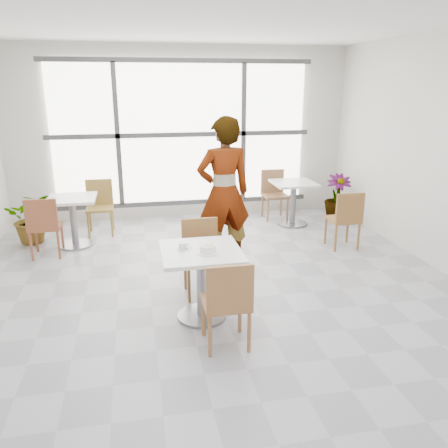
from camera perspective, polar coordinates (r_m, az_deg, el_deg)
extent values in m
plane|color=#9E9EA5|center=(5.17, -0.66, -9.65)|extent=(7.00, 7.00, 0.00)
plane|color=white|center=(4.66, -0.80, 25.39)|extent=(7.00, 7.00, 0.00)
plane|color=silver|center=(8.12, -5.39, 11.27)|extent=(6.00, 0.00, 6.00)
plane|color=silver|center=(1.58, 24.58, -16.80)|extent=(6.00, 0.00, 6.00)
cube|color=white|center=(8.06, -5.34, 11.23)|extent=(4.40, 0.04, 2.40)
cube|color=#3F3F42|center=(8.03, -5.32, 11.21)|extent=(4.60, 0.05, 0.08)
cube|color=#3F3F42|center=(7.99, -13.32, 10.79)|extent=(0.08, 0.05, 2.40)
cube|color=#3F3F42|center=(8.22, 2.47, 11.40)|extent=(0.08, 0.05, 2.40)
cube|color=#3F3F42|center=(8.25, -5.09, 2.75)|extent=(4.60, 0.05, 0.08)
cube|color=#3F3F42|center=(8.00, -5.58, 19.93)|extent=(4.60, 0.05, 0.08)
cube|color=white|center=(4.54, -2.94, -3.55)|extent=(0.80, 0.80, 0.04)
cylinder|color=gray|center=(4.69, -2.87, -7.84)|extent=(0.10, 0.10, 0.71)
cylinder|color=gray|center=(4.84, -2.80, -11.48)|extent=(0.52, 0.52, 0.03)
cube|color=#A36A3E|center=(4.19, 0.20, -9.90)|extent=(0.42, 0.42, 0.04)
cube|color=#A36A3E|center=(3.92, 0.77, -8.16)|extent=(0.42, 0.04, 0.42)
cylinder|color=#A36A3E|center=(4.48, 2.03, -11.21)|extent=(0.04, 0.04, 0.41)
cylinder|color=#A36A3E|center=(4.18, 3.20, -13.52)|extent=(0.04, 0.04, 0.41)
cylinder|color=#A36A3E|center=(4.42, -2.61, -11.65)|extent=(0.04, 0.04, 0.41)
cylinder|color=#A36A3E|center=(4.12, -1.81, -14.04)|extent=(0.04, 0.04, 0.41)
cube|color=brown|center=(5.15, -2.76, -4.55)|extent=(0.42, 0.42, 0.04)
cube|color=brown|center=(5.24, -3.11, -1.46)|extent=(0.42, 0.04, 0.42)
cylinder|color=brown|center=(5.05, -4.44, -7.81)|extent=(0.04, 0.04, 0.41)
cylinder|color=brown|center=(5.38, -4.92, -6.21)|extent=(0.04, 0.04, 0.41)
cylinder|color=brown|center=(5.10, -0.40, -7.49)|extent=(0.04, 0.04, 0.41)
cylinder|color=brown|center=(5.43, -1.12, -5.93)|extent=(0.04, 0.04, 0.41)
cylinder|color=white|center=(4.45, -2.04, -3.65)|extent=(0.21, 0.21, 0.01)
cylinder|color=white|center=(4.43, -2.05, -3.15)|extent=(0.16, 0.16, 0.07)
torus|color=white|center=(4.42, -2.05, -2.77)|extent=(0.16, 0.16, 0.01)
cylinder|color=beige|center=(4.43, -2.05, -3.18)|extent=(0.14, 0.14, 0.05)
cylinder|color=beige|center=(4.42, -2.51, -2.77)|extent=(0.03, 0.03, 0.02)
cylinder|color=beige|center=(4.45, -2.25, -2.59)|extent=(0.03, 0.03, 0.02)
cylinder|color=beige|center=(4.45, -1.53, -2.61)|extent=(0.03, 0.03, 0.02)
cylinder|color=#F3EA9D|center=(4.43, -2.19, -2.66)|extent=(0.03, 0.03, 0.01)
cylinder|color=beige|center=(4.39, -1.74, -2.83)|extent=(0.03, 0.03, 0.01)
cylinder|color=beige|center=(4.43, -2.11, -2.77)|extent=(0.03, 0.03, 0.01)
cylinder|color=#F8E4A0|center=(4.42, -2.09, -2.71)|extent=(0.03, 0.03, 0.01)
cylinder|color=beige|center=(4.42, -1.89, -2.81)|extent=(0.03, 0.03, 0.02)
cylinder|color=beige|center=(4.45, -1.92, -2.64)|extent=(0.03, 0.03, 0.02)
cylinder|color=#F5F09E|center=(4.42, -1.61, -2.75)|extent=(0.03, 0.03, 0.01)
cylinder|color=#F7F19F|center=(4.40, -1.58, -2.89)|extent=(0.03, 0.03, 0.02)
cylinder|color=#EEE599|center=(4.44, -1.98, -2.66)|extent=(0.03, 0.03, 0.01)
cylinder|color=beige|center=(4.43, -1.53, -2.74)|extent=(0.03, 0.03, 0.02)
cylinder|color=silver|center=(4.57, -5.24, -3.15)|extent=(0.13, 0.13, 0.01)
cylinder|color=silver|center=(4.56, -5.25, -2.75)|extent=(0.08, 0.08, 0.06)
torus|color=silver|center=(4.56, -4.71, -2.71)|extent=(0.05, 0.01, 0.05)
cylinder|color=black|center=(4.55, -5.26, -2.47)|extent=(0.07, 0.07, 0.00)
cube|color=#B3B4B8|center=(4.55, -4.59, -3.11)|extent=(0.09, 0.05, 0.00)
sphere|color=#B3B4B8|center=(4.57, -4.17, -3.01)|extent=(0.02, 0.02, 0.02)
imported|color=black|center=(5.89, -0.03, 3.97)|extent=(0.77, 0.56, 1.97)
cube|color=white|center=(7.00, -18.78, 3.04)|extent=(0.70, 0.70, 0.04)
cylinder|color=gray|center=(7.10, -18.49, 0.11)|extent=(0.10, 0.10, 0.71)
cylinder|color=gray|center=(7.20, -18.23, -2.47)|extent=(0.52, 0.52, 0.03)
cube|color=silver|center=(7.77, 8.84, 5.12)|extent=(0.70, 0.70, 0.04)
cylinder|color=slate|center=(7.86, 8.71, 2.44)|extent=(0.10, 0.10, 0.71)
cylinder|color=slate|center=(7.95, 8.60, 0.08)|extent=(0.52, 0.52, 0.03)
cube|color=brown|center=(6.80, -21.67, -0.31)|extent=(0.42, 0.42, 0.04)
cube|color=brown|center=(6.56, -22.16, 1.11)|extent=(0.42, 0.04, 0.42)
cylinder|color=brown|center=(7.00, -19.79, -1.54)|extent=(0.04, 0.04, 0.41)
cylinder|color=brown|center=(6.66, -20.19, -2.53)|extent=(0.04, 0.04, 0.41)
cylinder|color=brown|center=(7.07, -22.67, -1.70)|extent=(0.04, 0.04, 0.41)
cylinder|color=brown|center=(6.73, -23.22, -2.68)|extent=(0.04, 0.04, 0.41)
cube|color=olive|center=(7.51, -15.45, 1.90)|extent=(0.42, 0.42, 0.04)
cube|color=olive|center=(7.64, -15.51, 3.94)|extent=(0.42, 0.04, 0.42)
cylinder|color=olive|center=(7.41, -16.78, -0.22)|extent=(0.04, 0.04, 0.41)
cylinder|color=olive|center=(7.76, -16.57, 0.57)|extent=(0.04, 0.04, 0.41)
cylinder|color=olive|center=(7.39, -14.01, -0.06)|extent=(0.04, 0.04, 0.41)
cylinder|color=olive|center=(7.73, -13.92, 0.72)|extent=(0.04, 0.04, 0.41)
cube|color=brown|center=(6.88, 14.82, 0.56)|extent=(0.42, 0.42, 0.04)
cube|color=brown|center=(6.65, 15.68, 1.99)|extent=(0.42, 0.04, 0.42)
cylinder|color=brown|center=(7.18, 15.36, -0.68)|extent=(0.04, 0.04, 0.41)
cylinder|color=brown|center=(6.87, 16.67, -1.58)|extent=(0.04, 0.04, 0.41)
cylinder|color=brown|center=(7.02, 12.73, -0.86)|extent=(0.04, 0.04, 0.41)
cylinder|color=brown|center=(6.72, 13.95, -1.80)|extent=(0.04, 0.04, 0.41)
cube|color=#966844|center=(8.13, 6.49, 3.59)|extent=(0.42, 0.42, 0.04)
cube|color=#966844|center=(8.26, 6.14, 5.45)|extent=(0.42, 0.04, 0.42)
cylinder|color=#966844|center=(7.97, 5.59, 1.66)|extent=(0.04, 0.04, 0.41)
cylinder|color=#966844|center=(8.30, 4.87, 2.32)|extent=(0.04, 0.04, 0.41)
cylinder|color=#966844|center=(8.08, 8.03, 1.79)|extent=(0.04, 0.04, 0.41)
cylinder|color=#966844|center=(8.41, 7.23, 2.43)|extent=(0.04, 0.04, 0.41)
imported|color=#678D4C|center=(7.47, -23.12, 0.76)|extent=(0.77, 0.69, 0.79)
imported|color=#598945|center=(8.36, 14.16, 3.36)|extent=(0.53, 0.53, 0.81)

